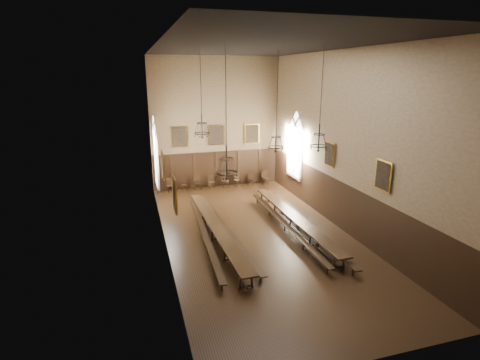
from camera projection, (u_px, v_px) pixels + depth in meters
name	position (u px, v px, depth m)	size (l,w,h in m)	color
floor	(257.00, 235.00, 18.83)	(9.00, 18.00, 0.02)	black
ceiling	(260.00, 46.00, 16.36)	(9.00, 18.00, 0.02)	black
wall_back	(216.00, 124.00, 25.91)	(9.00, 0.02, 9.00)	#866F52
wall_front	(377.00, 213.00, 9.28)	(9.00, 0.02, 9.00)	#866F52
wall_left	(161.00, 153.00, 16.37)	(0.02, 18.00, 9.00)	#866F52
wall_right	(343.00, 143.00, 18.81)	(0.02, 18.00, 9.00)	#866F52
wainscot_panelling	(257.00, 212.00, 18.48)	(9.00, 18.00, 2.50)	black
table_left	(217.00, 233.00, 18.14)	(0.91, 9.95, 0.77)	black
table_right	(294.00, 223.00, 19.44)	(0.77, 9.66, 0.75)	black
bench_left_outer	(204.00, 235.00, 18.21)	(0.77, 9.76, 0.44)	black
bench_left_inner	(227.00, 232.00, 18.57)	(0.73, 9.64, 0.43)	black
bench_right_inner	(285.00, 226.00, 19.28)	(0.39, 9.81, 0.44)	black
bench_right_outer	(306.00, 225.00, 19.35)	(0.81, 10.21, 0.46)	black
chair_0	(170.00, 188.00, 25.74)	(0.47, 0.47, 0.91)	black
chair_1	(184.00, 187.00, 25.92)	(0.45, 0.45, 0.87)	black
chair_2	(198.00, 185.00, 26.24)	(0.51, 0.51, 1.03)	black
chair_3	(211.00, 184.00, 26.57)	(0.40, 0.40, 0.86)	black
chair_4	(225.00, 183.00, 26.71)	(0.46, 0.46, 1.02)	black
chair_5	(238.00, 182.00, 26.95)	(0.52, 0.52, 0.97)	black
chair_6	(250.00, 181.00, 27.31)	(0.49, 0.49, 0.86)	black
chair_7	(265.00, 180.00, 27.50)	(0.48, 0.48, 1.01)	black
chandelier_back_left	(202.00, 127.00, 18.97)	(0.80, 0.80, 4.23)	black
chandelier_back_right	(276.00, 141.00, 20.30)	(0.87, 0.87, 5.17)	black
chandelier_front_left	(227.00, 165.00, 14.34)	(0.86, 0.86, 5.00)	black
chandelier_front_right	(319.00, 139.00, 16.10)	(0.77, 0.77, 4.31)	black
portrait_back_0	(179.00, 137.00, 25.31)	(1.10, 0.12, 1.40)	#A47827
portrait_back_1	(217.00, 135.00, 26.01)	(1.10, 0.12, 1.40)	#A47827
portrait_back_2	(252.00, 134.00, 26.71)	(1.10, 0.12, 1.40)	#A47827
portrait_left_0	(163.00, 165.00, 17.55)	(0.12, 1.00, 1.30)	#A47827
portrait_left_1	(174.00, 194.00, 13.40)	(0.12, 1.00, 1.30)	#A47827
portrait_right_0	(330.00, 154.00, 19.92)	(0.12, 1.00, 1.30)	#A47827
portrait_right_1	(383.00, 176.00, 15.77)	(0.12, 1.00, 1.30)	#A47827
window_right	(295.00, 145.00, 24.17)	(0.20, 2.20, 4.60)	white
window_left	(155.00, 153.00, 21.77)	(0.20, 2.20, 4.60)	white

